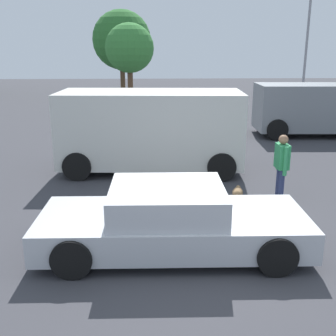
{
  "coord_description": "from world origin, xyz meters",
  "views": [
    {
      "loc": [
        -0.7,
        -6.25,
        3.41
      ],
      "look_at": [
        -0.34,
        2.24,
        0.9
      ],
      "focal_mm": 44.23,
      "sensor_mm": 36.0,
      "label": 1
    }
  ],
  "objects_px": {
    "dog": "(237,193)",
    "van_white": "(151,129)",
    "sedan_foreground": "(171,221)",
    "light_post_near": "(308,26)",
    "pedestrian": "(282,163)",
    "suv_dark": "(317,108)"
  },
  "relations": [
    {
      "from": "suv_dark",
      "to": "pedestrian",
      "type": "bearing_deg",
      "value": 65.43
    },
    {
      "from": "van_white",
      "to": "suv_dark",
      "type": "height_order",
      "value": "van_white"
    },
    {
      "from": "sedan_foreground",
      "to": "suv_dark",
      "type": "height_order",
      "value": "suv_dark"
    },
    {
      "from": "suv_dark",
      "to": "sedan_foreground",
      "type": "bearing_deg",
      "value": 58.95
    },
    {
      "from": "sedan_foreground",
      "to": "light_post_near",
      "type": "height_order",
      "value": "light_post_near"
    },
    {
      "from": "sedan_foreground",
      "to": "van_white",
      "type": "bearing_deg",
      "value": 94.83
    },
    {
      "from": "van_white",
      "to": "pedestrian",
      "type": "height_order",
      "value": "van_white"
    },
    {
      "from": "dog",
      "to": "pedestrian",
      "type": "xyz_separation_m",
      "value": [
        1.02,
        0.24,
        0.63
      ]
    },
    {
      "from": "dog",
      "to": "pedestrian",
      "type": "relative_size",
      "value": 0.44
    },
    {
      "from": "suv_dark",
      "to": "light_post_near",
      "type": "xyz_separation_m",
      "value": [
        2.35,
        8.13,
        3.41
      ]
    },
    {
      "from": "dog",
      "to": "light_post_near",
      "type": "relative_size",
      "value": 0.1
    },
    {
      "from": "van_white",
      "to": "dog",
      "type": "bearing_deg",
      "value": -53.1
    },
    {
      "from": "pedestrian",
      "to": "light_post_near",
      "type": "height_order",
      "value": "light_post_near"
    },
    {
      "from": "sedan_foreground",
      "to": "pedestrian",
      "type": "bearing_deg",
      "value": 42.61
    },
    {
      "from": "pedestrian",
      "to": "light_post_near",
      "type": "distance_m",
      "value": 16.79
    },
    {
      "from": "dog",
      "to": "van_white",
      "type": "distance_m",
      "value": 3.53
    },
    {
      "from": "van_white",
      "to": "light_post_near",
      "type": "relative_size",
      "value": 0.76
    },
    {
      "from": "van_white",
      "to": "sedan_foreground",
      "type": "bearing_deg",
      "value": -83.05
    },
    {
      "from": "van_white",
      "to": "light_post_near",
      "type": "height_order",
      "value": "light_post_near"
    },
    {
      "from": "pedestrian",
      "to": "light_post_near",
      "type": "relative_size",
      "value": 0.23
    },
    {
      "from": "sedan_foreground",
      "to": "dog",
      "type": "bearing_deg",
      "value": 53.64
    },
    {
      "from": "dog",
      "to": "light_post_near",
      "type": "xyz_separation_m",
      "value": [
        6.98,
        15.51,
        4.23
      ]
    }
  ]
}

